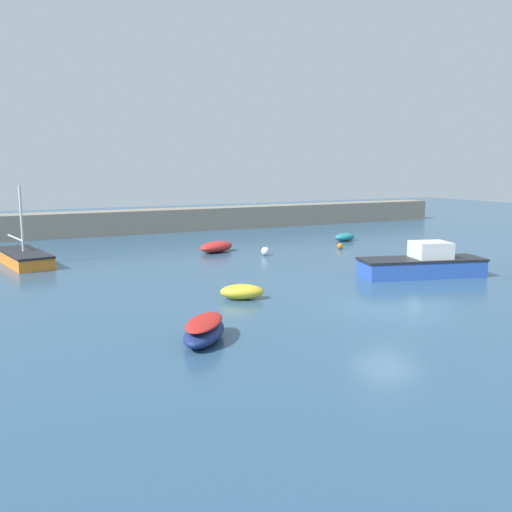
% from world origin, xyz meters
% --- Properties ---
extents(ground_plane, '(120.00, 120.00, 0.20)m').
position_xyz_m(ground_plane, '(0.00, 0.00, -0.10)').
color(ground_plane, '#2D5170').
extents(harbor_breakwater, '(57.41, 2.53, 1.89)m').
position_xyz_m(harbor_breakwater, '(0.00, 29.18, 0.94)').
color(harbor_breakwater, gray).
rests_on(harbor_breakwater, ground_plane).
extents(sailboat_short_mast, '(2.65, 6.42, 4.38)m').
position_xyz_m(sailboat_short_mast, '(-11.40, 17.11, 0.40)').
color(sailboat_short_mast, orange).
rests_on(sailboat_short_mast, ground_plane).
extents(fishing_dinghy_green, '(1.99, 1.35, 0.58)m').
position_xyz_m(fishing_dinghy_green, '(10.62, 17.22, 0.29)').
color(fishing_dinghy_green, teal).
rests_on(fishing_dinghy_green, ground_plane).
extents(cabin_cruiser_white, '(6.49, 3.65, 1.73)m').
position_xyz_m(cabin_cruiser_white, '(5.89, 4.26, 0.61)').
color(cabin_cruiser_white, '#2D56B7').
rests_on(cabin_cruiser_white, ground_plane).
extents(dinghy_near_pier, '(2.03, 1.59, 0.62)m').
position_xyz_m(dinghy_near_pier, '(-4.30, 3.94, 0.31)').
color(dinghy_near_pier, yellow).
rests_on(dinghy_near_pier, ground_plane).
extents(open_tender_yellow, '(3.00, 2.36, 0.69)m').
position_xyz_m(open_tender_yellow, '(0.02, 16.48, 0.34)').
color(open_tender_yellow, red).
rests_on(open_tender_yellow, ground_plane).
extents(rowboat_with_red_cover, '(2.53, 2.86, 0.74)m').
position_xyz_m(rowboat_with_red_cover, '(-7.87, -0.69, 0.37)').
color(rowboat_with_red_cover, navy).
rests_on(rowboat_with_red_cover, ground_plane).
extents(mooring_buoy_yellow, '(0.51, 0.51, 0.51)m').
position_xyz_m(mooring_buoy_yellow, '(10.81, 7.40, 0.26)').
color(mooring_buoy_yellow, yellow).
rests_on(mooring_buoy_yellow, ground_plane).
extents(mooring_buoy_orange, '(0.39, 0.39, 0.39)m').
position_xyz_m(mooring_buoy_orange, '(7.86, 13.97, 0.20)').
color(mooring_buoy_orange, orange).
rests_on(mooring_buoy_orange, ground_plane).
extents(mooring_buoy_white, '(0.52, 0.52, 0.52)m').
position_xyz_m(mooring_buoy_white, '(2.14, 13.83, 0.26)').
color(mooring_buoy_white, white).
rests_on(mooring_buoy_white, ground_plane).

